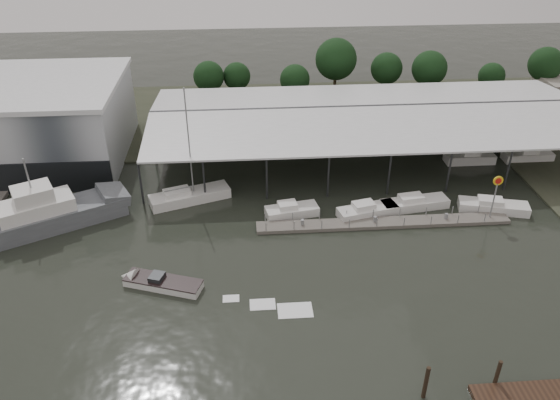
{
  "coord_description": "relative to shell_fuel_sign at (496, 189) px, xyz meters",
  "views": [
    {
      "loc": [
        -0.13,
        -39.2,
        33.22
      ],
      "look_at": [
        3.71,
        11.9,
        2.5
      ],
      "focal_mm": 35.0,
      "sensor_mm": 36.0,
      "label": 1
    }
  ],
  "objects": [
    {
      "name": "moored_cruiser_0",
      "position": [
        -21.97,
        2.66,
        -3.31
      ],
      "size": [
        6.21,
        3.22,
        1.7
      ],
      "rotation": [
        0.0,
        0.0,
        0.18
      ],
      "color": "silver",
      "rests_on": "ground"
    },
    {
      "name": "storage_warehouse",
      "position": [
        -55.0,
        19.95,
        1.36
      ],
      "size": [
        24.5,
        20.5,
        10.5
      ],
      "color": "#AAAFB5",
      "rests_on": "ground"
    },
    {
      "name": "speedboat_underway",
      "position": [
        -35.66,
        -8.63,
        -3.53
      ],
      "size": [
        18.39,
        7.82,
        2.0
      ],
      "rotation": [
        0.0,
        0.0,
        2.81
      ],
      "color": "silver",
      "rests_on": "ground"
    },
    {
      "name": "horizon_tree_line",
      "position": [
        -2.57,
        37.82,
        1.6
      ],
      "size": [
        67.77,
        9.52,
        10.29
      ],
      "color": "#312315",
      "rests_on": "ground"
    },
    {
      "name": "floating_dock",
      "position": [
        -12.0,
        0.01,
        -3.72
      ],
      "size": [
        28.0,
        2.0,
        1.4
      ],
      "color": "#635F57",
      "rests_on": "ground"
    },
    {
      "name": "grey_trawler",
      "position": [
        -48.35,
        2.39,
        -2.35
      ],
      "size": [
        16.83,
        11.43,
        8.84
      ],
      "rotation": [
        0.0,
        0.0,
        0.47
      ],
      "color": "slate",
      "rests_on": "ground"
    },
    {
      "name": "moored_cruiser_3",
      "position": [
        1.11,
        1.88,
        -3.31
      ],
      "size": [
        8.0,
        4.02,
        1.7
      ],
      "rotation": [
        0.0,
        0.0,
        -0.25
      ],
      "color": "silver",
      "rests_on": "ground"
    },
    {
      "name": "covered_boat_shed",
      "position": [
        -10.0,
        18.01,
        2.2
      ],
      "size": [
        58.24,
        24.0,
        6.96
      ],
      "color": "silver",
      "rests_on": "ground"
    },
    {
      "name": "land_strip_far",
      "position": [
        -27.0,
        32.01,
        -3.83
      ],
      "size": [
        140.0,
        30.0,
        0.3
      ],
      "color": "#373A2C",
      "rests_on": "ground"
    },
    {
      "name": "moored_cruiser_1",
      "position": [
        -13.45,
        2.0,
        -3.31
      ],
      "size": [
        7.17,
        3.76,
        1.7
      ],
      "rotation": [
        0.0,
        0.0,
        0.24
      ],
      "color": "silver",
      "rests_on": "ground"
    },
    {
      "name": "shell_fuel_sign",
      "position": [
        0.0,
        0.0,
        0.0
      ],
      "size": [
        1.1,
        0.18,
        5.55
      ],
      "color": "gray",
      "rests_on": "ground"
    },
    {
      "name": "ground",
      "position": [
        -27.0,
        -9.99,
        -3.93
      ],
      "size": [
        200.0,
        200.0,
        0.0
      ],
      "primitive_type": "plane",
      "color": "black",
      "rests_on": "ground"
    },
    {
      "name": "white_sailboat",
      "position": [
        -33.72,
        6.66,
        -3.27
      ],
      "size": [
        9.68,
        5.55,
        14.02
      ],
      "rotation": [
        0.0,
        0.0,
        0.34
      ],
      "color": "silver",
      "rests_on": "ground"
    },
    {
      "name": "moored_cruiser_2",
      "position": [
        -7.7,
        3.18,
        -3.31
      ],
      "size": [
        8.08,
        3.35,
        1.7
      ],
      "rotation": [
        0.0,
        0.0,
        0.15
      ],
      "color": "silver",
      "rests_on": "ground"
    }
  ]
}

